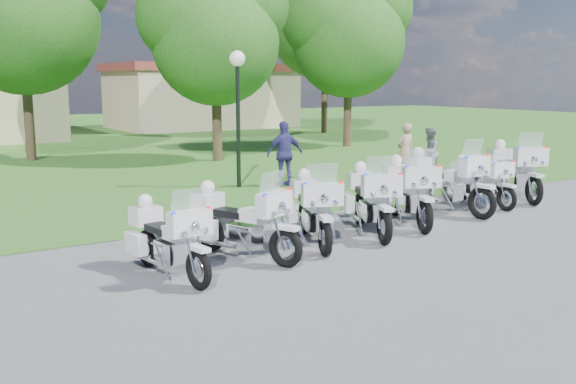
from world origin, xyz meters
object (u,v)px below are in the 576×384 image
motorcycle_3 (370,199)px  lamp_post (238,84)px  motorcycle_1 (239,221)px  motorcycle_0 (167,237)px  motorcycle_4 (407,190)px  motorcycle_2 (312,208)px  bystander_c (285,154)px  bystander_a (405,152)px  motorcycle_5 (444,180)px  bystander_b (429,153)px  motorcycle_6 (480,181)px  motorcycle_7 (513,169)px

motorcycle_3 → lamp_post: lamp_post is taller
motorcycle_1 → lamp_post: lamp_post is taller
motorcycle_0 → motorcycle_4: (5.78, 0.79, 0.09)m
motorcycle_0 → motorcycle_2: size_ratio=0.97×
motorcycle_1 → bystander_c: bearing=-149.7°
bystander_a → lamp_post: bearing=-18.5°
motorcycle_1 → motorcycle_2: 1.68m
motorcycle_4 → lamp_post: bearing=-59.0°
motorcycle_5 → lamp_post: 6.48m
motorcycle_5 → bystander_b: motorcycle_5 is taller
lamp_post → bystander_b: lamp_post is taller
motorcycle_2 → motorcycle_6: motorcycle_2 is taller
motorcycle_5 → bystander_c: bystander_c is taller
motorcycle_1 → motorcycle_3: (3.10, 0.26, 0.03)m
motorcycle_3 → motorcycle_5: size_ratio=0.87×
lamp_post → bystander_c: bearing=-26.3°
motorcycle_0 → lamp_post: 8.79m
motorcycle_5 → motorcycle_6: bearing=-178.9°
motorcycle_1 → motorcycle_6: (7.26, 1.05, -0.05)m
lamp_post → motorcycle_7: bearing=-45.5°
motorcycle_3 → motorcycle_6: size_ratio=1.07×
motorcycle_5 → lamp_post: size_ratio=0.68×
motorcycle_0 → bystander_a: 11.31m
motorcycle_1 → bystander_c: size_ratio=1.18×
motorcycle_2 → motorcycle_7: motorcycle_7 is taller
motorcycle_3 → bystander_c: bearing=-81.8°
motorcycle_3 → bystander_b: motorcycle_3 is taller
motorcycle_6 → bystander_a: bearing=-101.6°
bystander_b → motorcycle_3: bearing=0.0°
motorcycle_4 → motorcycle_1: bearing=30.2°
bystander_b → motorcycle_1: bearing=-8.8°
motorcycle_3 → bystander_a: (5.43, 4.81, 0.18)m
motorcycle_2 → motorcycle_5: bearing=-148.0°
motorcycle_3 → bystander_b: 7.97m
lamp_post → bystander_b: size_ratio=2.43×
motorcycle_0 → motorcycle_6: motorcycle_0 is taller
motorcycle_4 → motorcycle_5: bearing=-140.6°
lamp_post → motorcycle_2: bearing=-106.4°
motorcycle_3 → bystander_b: (6.40, 4.76, 0.10)m
motorcycle_0 → bystander_b: size_ratio=1.38×
motorcycle_3 → bystander_c: (1.64, 5.74, 0.25)m
lamp_post → bystander_c: 2.39m
bystander_a → bystander_b: (0.97, -0.05, -0.08)m
motorcycle_1 → motorcycle_5: motorcycle_5 is taller
bystander_a → motorcycle_3: bearing=40.0°
lamp_post → motorcycle_5: bearing=-67.4°
motorcycle_4 → motorcycle_7: (4.43, 0.75, 0.04)m
motorcycle_5 → bystander_a: 4.88m
bystander_b → motorcycle_4: bearing=4.5°
motorcycle_5 → lamp_post: (-2.35, 5.63, 2.19)m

